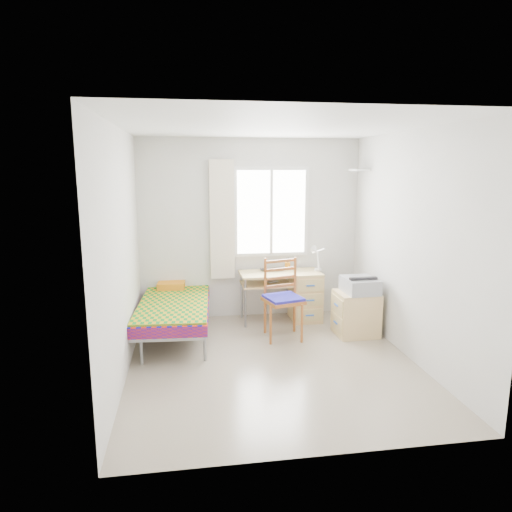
{
  "coord_description": "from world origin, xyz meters",
  "views": [
    {
      "loc": [
        -0.93,
        -4.78,
        2.17
      ],
      "look_at": [
        -0.11,
        0.55,
        1.13
      ],
      "focal_mm": 32.0,
      "sensor_mm": 36.0,
      "label": 1
    }
  ],
  "objects_px": {
    "chair": "(283,294)",
    "cabinet": "(356,313)",
    "bed": "(174,305)",
    "desk": "(300,293)",
    "printer": "(360,285)"
  },
  "relations": [
    {
      "from": "bed",
      "to": "cabinet",
      "type": "distance_m",
      "value": 2.4
    },
    {
      "from": "bed",
      "to": "cabinet",
      "type": "bearing_deg",
      "value": -5.3
    },
    {
      "from": "bed",
      "to": "chair",
      "type": "distance_m",
      "value": 1.44
    },
    {
      "from": "desk",
      "to": "cabinet",
      "type": "xyz_separation_m",
      "value": [
        0.57,
        -0.71,
        -0.1
      ]
    },
    {
      "from": "desk",
      "to": "printer",
      "type": "distance_m",
      "value": 0.99
    },
    {
      "from": "chair",
      "to": "bed",
      "type": "bearing_deg",
      "value": 153.55
    },
    {
      "from": "desk",
      "to": "cabinet",
      "type": "bearing_deg",
      "value": -51.98
    },
    {
      "from": "chair",
      "to": "cabinet",
      "type": "relative_size",
      "value": 1.79
    },
    {
      "from": "cabinet",
      "to": "chair",
      "type": "bearing_deg",
      "value": 174.1
    },
    {
      "from": "bed",
      "to": "chair",
      "type": "height_order",
      "value": "chair"
    },
    {
      "from": "chair",
      "to": "cabinet",
      "type": "xyz_separation_m",
      "value": [
        0.97,
        -0.08,
        -0.29
      ]
    },
    {
      "from": "chair",
      "to": "printer",
      "type": "distance_m",
      "value": 1.01
    },
    {
      "from": "desk",
      "to": "chair",
      "type": "relative_size",
      "value": 1.11
    },
    {
      "from": "bed",
      "to": "desk",
      "type": "bearing_deg",
      "value": 14.33
    },
    {
      "from": "bed",
      "to": "printer",
      "type": "distance_m",
      "value": 2.45
    }
  ]
}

